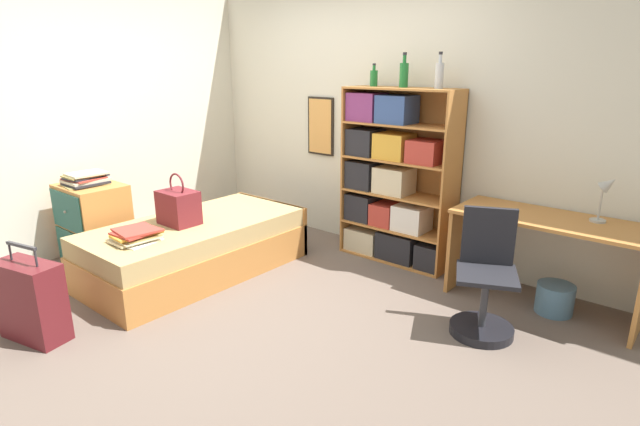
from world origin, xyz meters
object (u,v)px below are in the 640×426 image
bookcase (391,182)px  desk (547,243)px  bottle_green (374,78)px  desk_chair (484,294)px  waste_bin (555,299)px  book_stack_on_bed (136,235)px  desk_lamp (607,191)px  bed (198,247)px  magazine_pile_on_dresser (85,179)px  handbag (179,207)px  bottle_brown (404,74)px  suitcase (31,301)px  bottle_clear (439,75)px  dresser (95,225)px

bookcase → desk: bearing=-4.0°
bottle_green → desk_chair: size_ratio=0.23×
bookcase → waste_bin: bookcase is taller
book_stack_on_bed → desk_lamp: 3.44m
desk_lamp → waste_bin: size_ratio=1.32×
bed → desk: size_ratio=1.41×
magazine_pile_on_dresser → bottle_green: size_ratio=1.97×
magazine_pile_on_dresser → desk: magazine_pile_on_dresser is taller
handbag → bottle_brown: bottle_brown is taller
suitcase → bottle_green: (0.78, 2.80, 1.39)m
magazine_pile_on_dresser → bottle_brown: size_ratio=1.35×
desk_lamp → magazine_pile_on_dresser: bearing=-153.4°
bottle_brown → bottle_clear: (0.33, -0.00, 0.00)m
book_stack_on_bed → suitcase: (0.00, -0.79, -0.25)m
dresser → bookcase: (1.98, 1.85, 0.36)m
book_stack_on_bed → bottle_green: bearing=68.7°
magazine_pile_on_dresser → bottle_green: (1.77, 1.89, 0.86)m
bed → desk_chair: size_ratio=2.22×
bed → bottle_clear: size_ratio=6.51×
bottle_brown → bookcase: bearing=-167.5°
bottle_green → bottle_clear: size_ratio=0.68×
magazine_pile_on_dresser → bottle_green: bottle_green is taller
waste_bin → bookcase: bearing=174.2°
suitcase → bookcase: 3.00m
book_stack_on_bed → magazine_pile_on_dresser: (-0.99, 0.12, 0.27)m
book_stack_on_bed → dresser: dresser is taller
magazine_pile_on_dresser → bottle_brown: 2.95m
suitcase → desk: (2.45, 2.68, 0.23)m
bottle_clear → desk_lamp: bottle_clear is taller
dresser → desk_lamp: 4.20m
bed → bottle_green: (0.86, 1.41, 1.43)m
dresser → bottle_green: bottle_green is taller
desk_chair → waste_bin: desk_chair is taller
bottle_brown → waste_bin: size_ratio=1.08×
bookcase → suitcase: bearing=-110.2°
bed → suitcase: bearing=-86.9°
bottle_clear → desk_lamp: (1.33, -0.00, -0.76)m
dresser → bottle_brown: (2.06, 1.87, 1.32)m
bed → handbag: (-0.04, -0.13, 0.39)m
book_stack_on_bed → bottle_clear: 2.73m
bottle_green → desk_lamp: 2.11m
handbag → desk_chair: 2.52m
suitcase → dresser: dresser is taller
bed → desk_lamp: desk_lamp is taller
bed → waste_bin: bed is taller
desk → desk_chair: (-0.19, -0.66, -0.22)m
dresser → desk: size_ratio=0.55×
bed → desk_lamp: bearing=26.2°
bottle_brown → waste_bin: 2.17m
suitcase → bottle_brown: bottle_brown is taller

